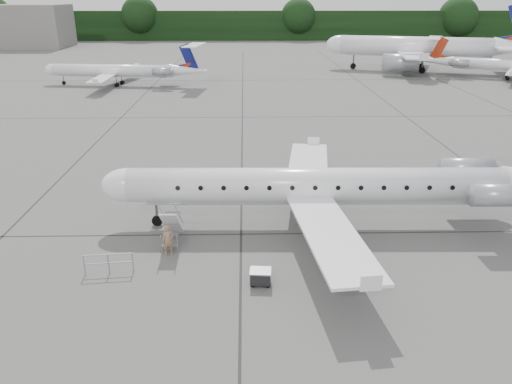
{
  "coord_description": "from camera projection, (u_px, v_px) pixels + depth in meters",
  "views": [
    {
      "loc": [
        -6.28,
        -20.06,
        12.16
      ],
      "look_at": [
        -5.7,
        4.84,
        2.3
      ],
      "focal_mm": 35.0,
      "sensor_mm": 36.0,
      "label": 1
    }
  ],
  "objects": [
    {
      "name": "ground",
      "position": [
        380.0,
        275.0,
        23.26
      ],
      "size": [
        320.0,
        320.0,
        0.0
      ],
      "primitive_type": "plane",
      "color": "#5B5B59",
      "rests_on": "ground"
    },
    {
      "name": "treeline",
      "position": [
        266.0,
        26.0,
        142.62
      ],
      "size": [
        260.0,
        4.0,
        8.0
      ],
      "primitive_type": "cube",
      "color": "black",
      "rests_on": "ground"
    },
    {
      "name": "main_regional_jet",
      "position": [
        316.0,
        169.0,
        27.06
      ],
      "size": [
        26.7,
        19.46,
        6.76
      ],
      "primitive_type": null,
      "rotation": [
        0.0,
        0.0,
        -0.02
      ],
      "color": "white",
      "rests_on": "ground"
    },
    {
      "name": "airstair",
      "position": [
        172.0,
        224.0,
        25.91
      ],
      "size": [
        0.89,
        2.27,
        2.12
      ],
      "primitive_type": null,
      "rotation": [
        0.0,
        0.0,
        -0.02
      ],
      "color": "white",
      "rests_on": "ground"
    },
    {
      "name": "passenger",
      "position": [
        168.0,
        240.0,
        24.82
      ],
      "size": [
        0.65,
        0.5,
        1.58
      ],
      "primitive_type": "imported",
      "rotation": [
        0.0,
        0.0,
        0.22
      ],
      "color": "#956C51",
      "rests_on": "ground"
    },
    {
      "name": "safety_railing",
      "position": [
        109.0,
        264.0,
        23.2
      ],
      "size": [
        2.2,
        0.29,
        1.0
      ],
      "primitive_type": null,
      "rotation": [
        0.0,
        0.0,
        0.09
      ],
      "color": "gray",
      "rests_on": "ground"
    },
    {
      "name": "baggage_cart",
      "position": [
        260.0,
        277.0,
        22.36
      ],
      "size": [
        0.95,
        0.8,
        0.78
      ],
      "primitive_type": null,
      "rotation": [
        0.0,
        0.0,
        -0.08
      ],
      "color": "black",
      "rests_on": "ground"
    },
    {
      "name": "bg_narrowbody",
      "position": [
        415.0,
        37.0,
        83.51
      ],
      "size": [
        36.62,
        30.58,
        11.33
      ],
      "primitive_type": null,
      "rotation": [
        0.0,
        0.0,
        -0.28
      ],
      "color": "white",
      "rests_on": "ground"
    },
    {
      "name": "bg_regional_left",
      "position": [
        112.0,
        65.0,
        70.81
      ],
      "size": [
        24.35,
        18.9,
        5.9
      ],
      "primitive_type": null,
      "rotation": [
        0.0,
        0.0,
        -0.13
      ],
      "color": "white",
      "rests_on": "ground"
    }
  ]
}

